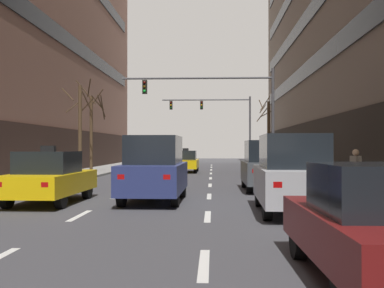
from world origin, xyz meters
name	(u,v)px	position (x,y,z in m)	size (l,w,h in m)	color
ground_plane	(157,203)	(0.00, 0.00, 0.00)	(120.00, 120.00, 0.00)	#424247
sidewalk_right	(365,201)	(6.68, 0.00, 0.07)	(3.26, 80.00, 0.14)	gray
lane_stripe_l1_s3	(80,216)	(-1.68, -3.00, 0.00)	(0.16, 2.00, 0.01)	silver
lane_stripe_l1_s4	(118,196)	(-1.68, 2.00, 0.00)	(0.16, 2.00, 0.01)	silver
lane_stripe_l1_s5	(139,185)	(-1.68, 7.00, 0.00)	(0.16, 2.00, 0.01)	silver
lane_stripe_l1_s6	(153,178)	(-1.68, 12.00, 0.00)	(0.16, 2.00, 0.01)	silver
lane_stripe_l1_s7	(162,173)	(-1.68, 17.00, 0.00)	(0.16, 2.00, 0.01)	silver
lane_stripe_l1_s8	(169,170)	(-1.68, 22.00, 0.00)	(0.16, 2.00, 0.01)	silver
lane_stripe_l1_s9	(174,167)	(-1.68, 27.00, 0.00)	(0.16, 2.00, 0.01)	silver
lane_stripe_l1_s10	(178,165)	(-1.68, 32.00, 0.00)	(0.16, 2.00, 0.01)	silver
lane_stripe_l2_s2	(204,264)	(1.68, -8.00, 0.00)	(0.16, 2.00, 0.01)	silver
lane_stripe_l2_s3	(208,216)	(1.68, -3.00, 0.00)	(0.16, 2.00, 0.01)	silver
lane_stripe_l2_s4	(209,196)	(1.68, 2.00, 0.00)	(0.16, 2.00, 0.01)	silver
lane_stripe_l2_s5	(210,185)	(1.68, 7.00, 0.00)	(0.16, 2.00, 0.01)	silver
lane_stripe_l2_s6	(211,178)	(1.68, 12.00, 0.00)	(0.16, 2.00, 0.01)	silver
lane_stripe_l2_s7	(211,173)	(1.68, 17.00, 0.00)	(0.16, 2.00, 0.01)	silver
lane_stripe_l2_s8	(211,170)	(1.68, 22.00, 0.00)	(0.16, 2.00, 0.01)	silver
lane_stripe_l2_s9	(211,167)	(1.68, 27.00, 0.00)	(0.16, 2.00, 0.01)	silver
lane_stripe_l2_s10	(212,165)	(1.68, 32.00, 0.00)	(0.16, 2.00, 0.01)	silver
car_driving_0	(155,169)	(-0.11, 0.28, 1.08)	(1.94, 4.52, 2.18)	black
taxi_driving_1	(50,178)	(-3.42, -0.35, 0.82)	(1.93, 4.48, 1.85)	black
taxi_driving_2	(186,162)	(-0.13, 18.46, 0.77)	(1.77, 4.16, 1.73)	black
car_parked_0	(377,224)	(4.00, -8.91, 0.78)	(1.84, 4.27, 1.59)	black
car_parked_1	(292,174)	(4.00, -2.25, 1.07)	(1.96, 4.49, 2.15)	black
car_parked_2	(265,166)	(4.00, 4.45, 1.04)	(1.81, 4.31, 2.08)	black
traffic_signal_0	(226,101)	(2.63, 13.37, 4.58)	(9.27, 0.35, 6.46)	#4C4C51
traffic_signal_1	(220,115)	(2.49, 31.00, 4.97)	(8.72, 0.35, 6.63)	#4C4C51
street_tree_0	(80,126)	(-6.36, 13.36, 3.09)	(1.97, 1.99, 5.86)	#4C3823
street_tree_1	(92,129)	(-6.29, 15.99, 3.06)	(1.76, 1.75, 6.11)	#4C3823
street_tree_2	(268,132)	(6.32, 23.34, 3.07)	(1.57, 1.71, 5.90)	#4C3823
pedestrian_0	(309,161)	(7.17, 11.22, 1.03)	(0.52, 0.26, 1.56)	black
pedestrian_1	(356,171)	(6.30, -0.30, 1.06)	(0.31, 0.50, 1.60)	#383D59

